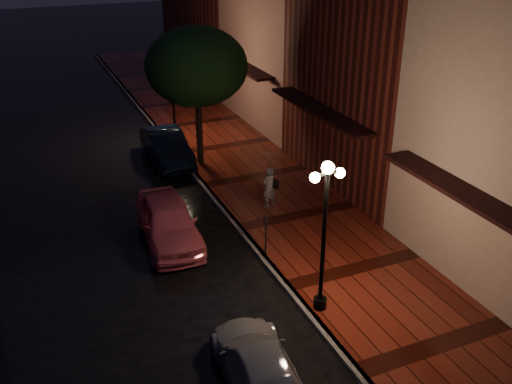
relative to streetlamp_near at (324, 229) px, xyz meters
name	(u,v)px	position (x,y,z in m)	size (l,w,h in m)	color
ground	(240,231)	(-0.35, 5.00, -2.60)	(120.00, 120.00, 0.00)	black
sidewalk	(298,217)	(1.90, 5.00, -2.53)	(4.50, 60.00, 0.15)	#43130C
curb	(240,229)	(-0.35, 5.00, -2.53)	(0.25, 60.00, 0.15)	#595451
storefront_mid	(391,43)	(6.65, 7.00, 2.90)	(5.00, 8.00, 11.00)	#511914
storefront_far	(294,34)	(6.65, 15.00, 1.90)	(5.00, 8.00, 9.00)	#8C5951
storefront_extra	(224,0)	(6.65, 25.00, 2.40)	(5.00, 12.00, 10.00)	#511914
streetlamp_near	(324,229)	(0.00, 0.00, 0.00)	(0.96, 0.36, 4.31)	black
streetlamp_far	(173,91)	(0.00, 14.00, 0.00)	(0.96, 0.36, 4.31)	black
street_tree	(197,69)	(0.26, 10.99, 1.64)	(4.16, 4.16, 5.80)	black
pink_car	(168,222)	(-2.73, 5.31, -1.87)	(1.73, 4.30, 1.47)	#DA5A6B
navy_car	(167,147)	(-0.95, 12.05, -1.90)	(1.49, 4.26, 1.41)	black
silver_car	(259,367)	(-2.63, -1.85, -2.03)	(1.60, 3.94, 1.14)	#97979E
woman_with_umbrella	(269,171)	(1.23, 6.04, -1.03)	(0.89, 0.91, 2.15)	silver
parking_meter	(266,231)	(-0.20, 3.15, -1.65)	(0.15, 0.13, 1.32)	black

